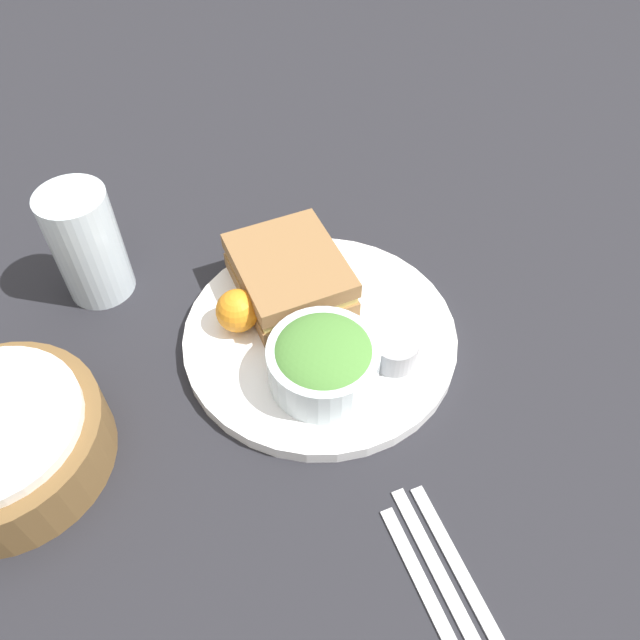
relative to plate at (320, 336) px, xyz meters
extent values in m
plane|color=#232328|center=(0.00, 0.00, -0.01)|extent=(4.00, 4.00, 0.00)
cylinder|color=white|center=(0.00, 0.00, 0.00)|extent=(0.31, 0.31, 0.02)
cube|color=olive|center=(0.07, 0.00, 0.02)|extent=(0.15, 0.13, 0.02)
cube|color=#E5C666|center=(0.07, 0.00, 0.03)|extent=(0.14, 0.12, 0.01)
cube|color=olive|center=(0.07, 0.00, 0.05)|extent=(0.15, 0.13, 0.02)
cylinder|color=silver|center=(-0.06, 0.03, 0.03)|extent=(0.12, 0.12, 0.05)
ellipsoid|color=#4C8438|center=(-0.06, 0.03, 0.05)|extent=(0.11, 0.11, 0.04)
cylinder|color=#99999E|center=(-0.07, -0.05, 0.02)|extent=(0.05, 0.05, 0.03)
sphere|color=orange|center=(0.05, 0.07, 0.03)|extent=(0.05, 0.05, 0.05)
cylinder|color=silver|center=(0.20, 0.19, 0.06)|extent=(0.08, 0.08, 0.14)
cylinder|color=brown|center=(0.02, 0.34, 0.02)|extent=(0.20, 0.20, 0.06)
cube|color=silver|center=(-0.29, 0.02, -0.01)|extent=(0.18, 0.03, 0.01)
cube|color=silver|center=(-0.29, 0.03, -0.01)|extent=(0.19, 0.03, 0.01)
cube|color=silver|center=(-0.28, 0.05, -0.01)|extent=(0.16, 0.03, 0.01)
camera|label=1|loc=(-0.38, 0.21, 0.55)|focal=35.00mm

